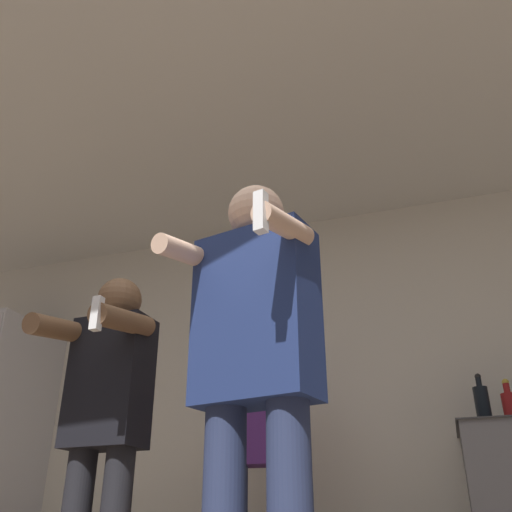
# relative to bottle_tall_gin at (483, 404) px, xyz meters

# --- Properties ---
(wall_back) EXTENTS (7.00, 0.06, 2.55)m
(wall_back) POSITION_rel_bottle_tall_gin_xyz_m (-0.92, 0.39, 0.20)
(wall_back) COLOR beige
(wall_back) RESTS_ON ground_plane
(ceiling_slab) EXTENTS (7.00, 3.17, 0.05)m
(ceiling_slab) POSITION_rel_bottle_tall_gin_xyz_m (-0.92, -0.97, 1.50)
(ceiling_slab) COLOR silver
(ceiling_slab) RESTS_ON wall_back
(bottle_tall_gin) EXTENTS (0.08, 0.08, 0.27)m
(bottle_tall_gin) POSITION_rel_bottle_tall_gin_xyz_m (0.00, 0.00, 0.00)
(bottle_tall_gin) COLOR black
(bottle_tall_gin) RESTS_ON counter
(bottle_brown_liquor) EXTENTS (0.08, 0.08, 0.23)m
(bottle_brown_liquor) POSITION_rel_bottle_tall_gin_xyz_m (0.13, 0.00, -0.02)
(bottle_brown_liquor) COLOR maroon
(bottle_brown_liquor) RESTS_ON counter
(person_woman_foreground) EXTENTS (0.54, 0.51, 1.66)m
(person_woman_foreground) POSITION_rel_bottle_tall_gin_xyz_m (-0.77, -1.51, -0.12)
(person_woman_foreground) COLOR navy
(person_woman_foreground) RESTS_ON ground_plane
(person_man_side) EXTENTS (0.43, 0.51, 1.56)m
(person_man_side) POSITION_rel_bottle_tall_gin_xyz_m (-1.60, -1.11, -0.15)
(person_man_side) COLOR black
(person_man_side) RESTS_ON ground_plane
(person_spectator_back) EXTENTS (0.55, 0.49, 1.58)m
(person_spectator_back) POSITION_rel_bottle_tall_gin_xyz_m (-1.16, -0.28, -0.10)
(person_spectator_back) COLOR navy
(person_spectator_back) RESTS_ON ground_plane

